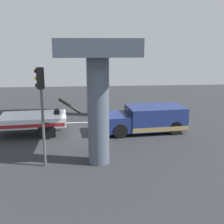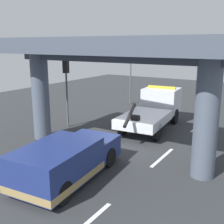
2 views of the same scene
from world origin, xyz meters
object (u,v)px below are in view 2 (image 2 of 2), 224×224
Objects in this scene: tow_truck_white at (155,108)px; towed_van_green at (66,161)px; traffic_light_near at (66,78)px; traffic_light_far at (131,66)px.

tow_truck_white reaches higher than towed_van_green.
traffic_light_far is (8.50, 0.00, 0.17)m from traffic_light_near.
towed_van_green is 15.12m from traffic_light_far.
traffic_light_far reaches higher than tow_truck_white.
tow_truck_white is at bearing -138.64° from traffic_light_far.
tow_truck_white is at bearing -55.65° from traffic_light_near.
traffic_light_near reaches higher than tow_truck_white.
traffic_light_near is at bearing 180.00° from traffic_light_far.
traffic_light_near is (-3.19, 4.67, 2.01)m from tow_truck_white.
tow_truck_white is 1.66× the size of traffic_light_near.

